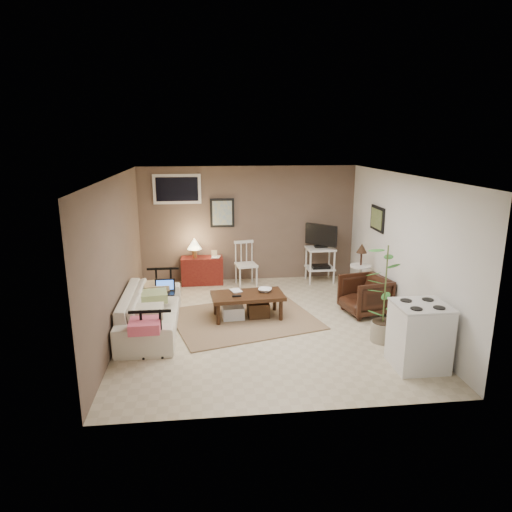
{
  "coord_description": "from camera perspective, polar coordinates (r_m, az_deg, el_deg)",
  "views": [
    {
      "loc": [
        -0.91,
        -6.88,
        2.94
      ],
      "look_at": [
        -0.09,
        0.35,
        1.06
      ],
      "focal_mm": 32.0,
      "sensor_mm": 36.0,
      "label": 1
    }
  ],
  "objects": [
    {
      "name": "book_console",
      "position": [
        9.4,
        -5.54,
        0.49
      ],
      "size": [
        0.17,
        0.06,
        0.23
      ],
      "primitive_type": "imported",
      "rotation": [
        0.0,
        0.0,
        -0.26
      ],
      "color": "#331F0E",
      "rests_on": "red_console"
    },
    {
      "name": "armchair",
      "position": [
        8.07,
        13.47,
        -4.58
      ],
      "size": [
        0.79,
        0.83,
        0.72
      ],
      "primitive_type": "imported",
      "rotation": [
        0.0,
        0.0,
        -1.36
      ],
      "color": "black",
      "rests_on": "floor"
    },
    {
      "name": "side_table",
      "position": [
        8.76,
        12.97,
        -1.03
      ],
      "size": [
        0.39,
        0.39,
        1.06
      ],
      "color": "silver",
      "rests_on": "floor"
    },
    {
      "name": "sofa_end_rails",
      "position": [
        7.39,
        -12.11,
        -6.31
      ],
      "size": [
        0.57,
        2.13,
        0.72
      ],
      "primitive_type": null,
      "color": "black",
      "rests_on": "floor"
    },
    {
      "name": "tv_stand",
      "position": [
        9.61,
        8.07,
        0.54
      ],
      "size": [
        0.58,
        0.56,
        1.23
      ],
      "color": "silver",
      "rests_on": "floor"
    },
    {
      "name": "sofa_pillows",
      "position": [
        7.11,
        -12.93,
        -5.86
      ],
      "size": [
        0.41,
        2.02,
        0.14
      ],
      "primitive_type": null,
      "color": "beige",
      "rests_on": "sofa"
    },
    {
      "name": "sofa",
      "position": [
        7.38,
        -13.08,
        -5.9
      ],
      "size": [
        0.62,
        2.13,
        0.83
      ],
      "primitive_type": "imported",
      "rotation": [
        0.0,
        0.0,
        1.57
      ],
      "color": "beige",
      "rests_on": "floor"
    },
    {
      "name": "window",
      "position": [
        9.42,
        -9.84,
        8.24
      ],
      "size": [
        0.96,
        0.03,
        0.6
      ],
      "primitive_type": "cube",
      "color": "silver"
    },
    {
      "name": "coffee_table",
      "position": [
        7.67,
        -1.12,
        -6.03
      ],
      "size": [
        1.24,
        0.7,
        0.45
      ],
      "color": "#331F0E",
      "rests_on": "floor"
    },
    {
      "name": "floor",
      "position": [
        7.53,
        0.97,
        -8.49
      ],
      "size": [
        5.0,
        5.0,
        0.0
      ],
      "primitive_type": "plane",
      "color": "#C1B293",
      "rests_on": "ground"
    },
    {
      "name": "potted_plant",
      "position": [
        6.91,
        15.83,
        -4.17
      ],
      "size": [
        0.37,
        0.37,
        1.49
      ],
      "color": "gray",
      "rests_on": "floor"
    },
    {
      "name": "red_console",
      "position": [
        9.51,
        -6.83,
        -1.5
      ],
      "size": [
        0.85,
        0.38,
        0.98
      ],
      "color": "maroon",
      "rests_on": "floor"
    },
    {
      "name": "laptop",
      "position": [
        7.67,
        -11.32,
        -4.07
      ],
      "size": [
        0.33,
        0.24,
        0.22
      ],
      "color": "black",
      "rests_on": "sofa"
    },
    {
      "name": "art_right",
      "position": [
        8.64,
        14.93,
        4.53
      ],
      "size": [
        0.03,
        0.6,
        0.45
      ],
      "primitive_type": "cube",
      "color": "black"
    },
    {
      "name": "art_back",
      "position": [
        9.48,
        -4.25,
        5.4
      ],
      "size": [
        0.5,
        0.03,
        0.6
      ],
      "primitive_type": "cube",
      "color": "black"
    },
    {
      "name": "spindle_chair",
      "position": [
        9.36,
        -1.27,
        -1.12
      ],
      "size": [
        0.47,
        0.47,
        0.9
      ],
      "color": "silver",
      "rests_on": "floor"
    },
    {
      "name": "book_table",
      "position": [
        7.7,
        -3.11,
        -3.68
      ],
      "size": [
        0.16,
        0.06,
        0.23
      ],
      "primitive_type": "imported",
      "rotation": [
        0.0,
        0.0,
        0.28
      ],
      "color": "#331F0E",
      "rests_on": "coffee_table"
    },
    {
      "name": "bowl",
      "position": [
        7.7,
        1.14,
        -3.67
      ],
      "size": [
        0.23,
        0.12,
        0.23
      ],
      "primitive_type": "imported",
      "rotation": [
        0.0,
        0.0,
        -0.29
      ],
      "color": "#331F0E",
      "rests_on": "coffee_table"
    },
    {
      "name": "rug",
      "position": [
        7.71,
        -1.51,
        -7.85
      ],
      "size": [
        2.66,
        2.34,
        0.02
      ],
      "primitive_type": "cube",
      "rotation": [
        0.0,
        0.0,
        0.27
      ],
      "color": "#82644B",
      "rests_on": "floor"
    },
    {
      "name": "stove",
      "position": [
        6.42,
        19.73,
        -9.35
      ],
      "size": [
        0.68,
        0.63,
        0.89
      ],
      "color": "white",
      "rests_on": "floor"
    }
  ]
}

